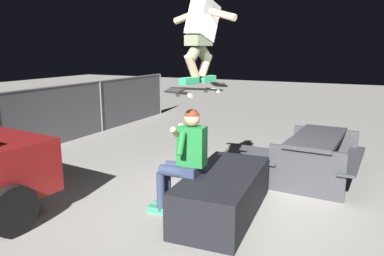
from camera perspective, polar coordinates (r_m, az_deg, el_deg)
ground_plane at (r=5.17m, az=5.29°, el=-11.98°), size 40.00×40.00×0.00m
ledge_box_main at (r=4.84m, az=4.91°, el=-10.10°), size 1.92×0.94×0.56m
person_sitting_on_ledge at (r=4.65m, az=-1.28°, el=-4.34°), size 0.59×0.76×1.39m
skateboard at (r=4.46m, az=1.01°, el=6.04°), size 1.04×0.40×0.13m
skater_airborne at (r=4.48m, az=1.49°, el=14.87°), size 0.64×0.88×1.12m
kicker_ramp at (r=6.79m, az=7.36°, el=-5.55°), size 1.31×0.97×0.34m
picnic_table_back at (r=6.29m, az=18.78°, el=-3.33°), size 1.77×1.43×0.75m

